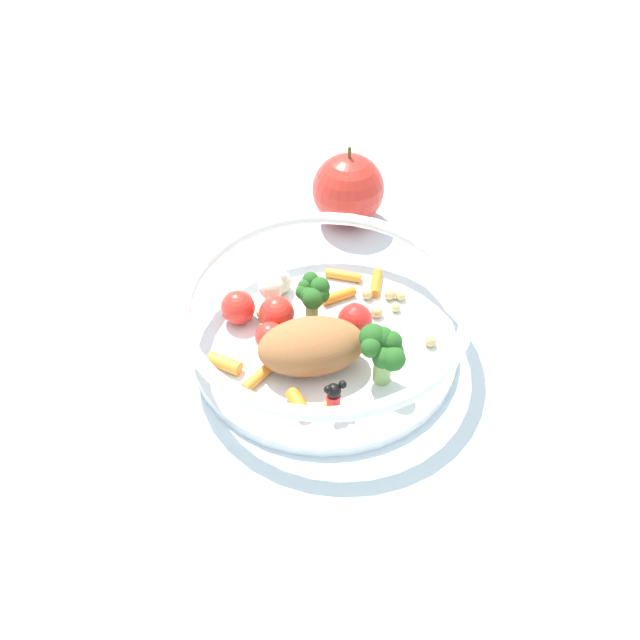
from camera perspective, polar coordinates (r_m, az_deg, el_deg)
The scene contains 3 objects.
ground_plane at distance 0.58m, azimuth 0.63°, elevation -3.13°, with size 2.40×2.40×0.00m, color silver.
food_container at distance 0.56m, azimuth -0.26°, elevation -0.23°, with size 0.25×0.25×0.07m.
loose_apple at distance 0.71m, azimuth 2.56°, elevation 11.68°, with size 0.08×0.08×0.09m.
Camera 1 is at (-0.38, 0.07, 0.43)m, focal length 35.44 mm.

